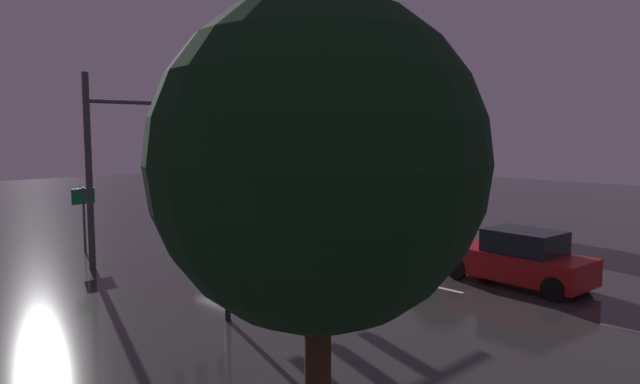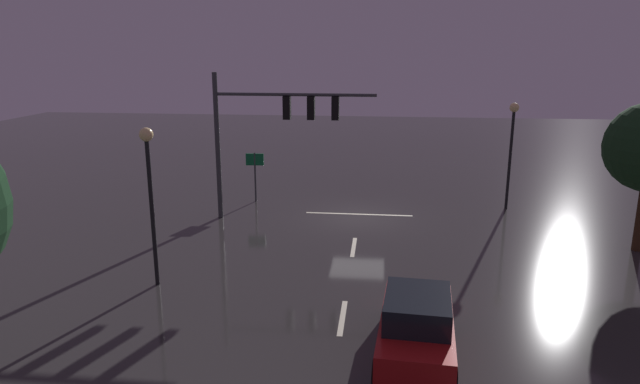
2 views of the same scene
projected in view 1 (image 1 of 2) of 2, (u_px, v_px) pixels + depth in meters
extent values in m
plane|color=#2D2B2B|center=(233.00, 242.00, 24.68)|extent=(80.00, 80.00, 0.00)
cylinder|color=#383A3D|center=(89.00, 172.00, 19.44)|extent=(0.22, 0.22, 6.59)
cylinder|color=#383A3D|center=(180.00, 104.00, 21.66)|extent=(7.05, 0.14, 0.14)
cube|color=black|center=(172.00, 120.00, 21.47)|extent=(0.32, 0.36, 1.00)
sphere|color=black|center=(169.00, 111.00, 21.58)|extent=(0.20, 0.20, 0.20)
sphere|color=black|center=(169.00, 120.00, 21.61)|extent=(0.20, 0.20, 0.20)
sphere|color=#19F24C|center=(170.00, 128.00, 21.64)|extent=(0.20, 0.20, 0.20)
cube|color=black|center=(197.00, 120.00, 22.21)|extent=(0.32, 0.36, 1.00)
sphere|color=black|center=(194.00, 112.00, 22.32)|extent=(0.20, 0.20, 0.20)
sphere|color=black|center=(194.00, 120.00, 22.35)|extent=(0.20, 0.20, 0.20)
sphere|color=#19F24C|center=(194.00, 128.00, 22.38)|extent=(0.20, 0.20, 0.20)
cube|color=black|center=(220.00, 120.00, 22.95)|extent=(0.32, 0.36, 1.00)
sphere|color=black|center=(217.00, 112.00, 23.06)|extent=(0.20, 0.20, 0.20)
sphere|color=black|center=(217.00, 120.00, 23.09)|extent=(0.20, 0.20, 0.20)
sphere|color=#19F24C|center=(217.00, 128.00, 23.12)|extent=(0.20, 0.20, 0.20)
cube|color=beige|center=(297.00, 256.00, 21.85)|extent=(0.16, 2.20, 0.01)
cube|color=beige|center=(431.00, 286.00, 17.61)|extent=(0.16, 2.20, 0.01)
cube|color=beige|center=(226.00, 240.00, 25.06)|extent=(5.00, 0.16, 0.01)
cube|color=maroon|center=(518.00, 264.00, 17.72)|extent=(2.11, 4.42, 0.80)
cube|color=black|center=(525.00, 241.00, 17.49)|extent=(1.75, 2.21, 0.68)
cylinder|color=black|center=(457.00, 268.00, 18.42)|extent=(0.27, 0.69, 0.68)
cylinder|color=black|center=(488.00, 261.00, 19.50)|extent=(0.27, 0.69, 0.68)
cylinder|color=black|center=(553.00, 289.00, 16.00)|extent=(0.27, 0.69, 0.68)
cylinder|color=black|center=(582.00, 279.00, 17.08)|extent=(0.27, 0.69, 0.68)
sphere|color=#F9EFC6|center=(448.00, 255.00, 18.90)|extent=(0.20, 0.20, 0.20)
sphere|color=#F9EFC6|center=(471.00, 249.00, 19.74)|extent=(0.20, 0.20, 0.20)
cylinder|color=black|center=(315.00, 174.00, 31.06)|extent=(0.14, 0.14, 4.72)
sphere|color=#F9D88C|center=(315.00, 126.00, 30.79)|extent=(0.44, 0.44, 0.44)
cylinder|color=black|center=(226.00, 224.00, 14.17)|extent=(0.14, 0.14, 4.82)
sphere|color=#F9D88C|center=(225.00, 117.00, 13.90)|extent=(0.44, 0.44, 0.44)
cylinder|color=#383A3D|center=(84.00, 220.00, 22.42)|extent=(0.09, 0.09, 2.52)
cube|color=#0F6033|center=(83.00, 196.00, 22.32)|extent=(0.90, 0.11, 0.60)
cylinder|color=#382314|center=(442.00, 195.00, 29.98)|extent=(0.36, 0.36, 2.78)
sphere|color=#163319|center=(443.00, 143.00, 29.71)|extent=(3.36, 3.36, 3.36)
cylinder|color=#382314|center=(318.00, 381.00, 7.87)|extent=(0.36, 0.36, 2.59)
sphere|color=black|center=(318.00, 163.00, 7.56)|extent=(4.40, 4.40, 4.40)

